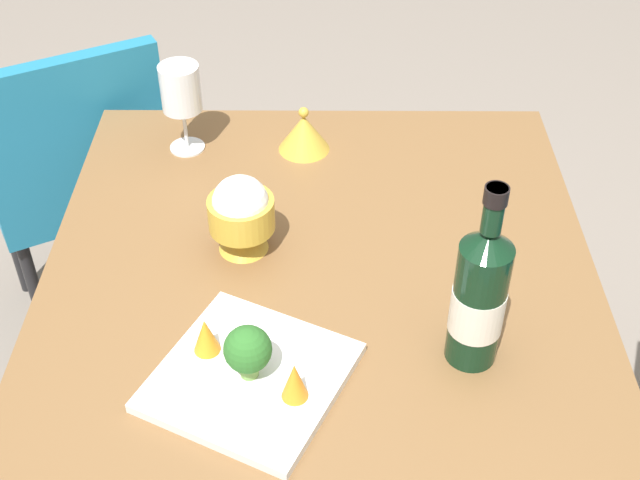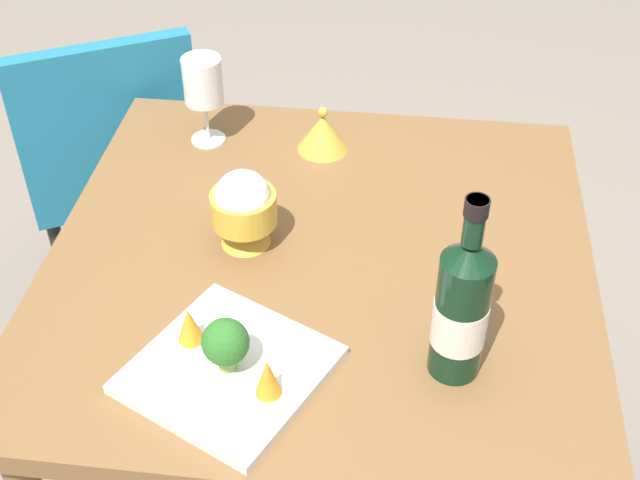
# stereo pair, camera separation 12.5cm
# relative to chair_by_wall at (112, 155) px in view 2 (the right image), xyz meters

# --- Properties ---
(dining_table) EXTENTS (0.91, 0.91, 0.74)m
(dining_table) POSITION_rel_chair_by_wall_xyz_m (-0.56, 0.53, 0.12)
(dining_table) COLOR brown
(dining_table) RESTS_ON ground_plane
(chair_by_wall) EXTENTS (0.54, 0.54, 0.85)m
(chair_by_wall) POSITION_rel_chair_by_wall_xyz_m (0.00, 0.00, 0.00)
(chair_by_wall) COLOR teal
(chair_by_wall) RESTS_ON ground_plane
(wine_bottle) EXTENTS (0.08, 0.08, 0.31)m
(wine_bottle) POSITION_rel_chair_by_wall_xyz_m (-0.79, 0.75, 0.33)
(wine_bottle) COLOR black
(wine_bottle) RESTS_ON dining_table
(wine_glass) EXTENTS (0.08, 0.08, 0.18)m
(wine_glass) POSITION_rel_chair_by_wall_xyz_m (-0.30, 0.21, 0.34)
(wine_glass) COLOR white
(wine_glass) RESTS_ON dining_table
(rice_bowl) EXTENTS (0.11, 0.11, 0.14)m
(rice_bowl) POSITION_rel_chair_by_wall_xyz_m (-0.43, 0.51, 0.28)
(rice_bowl) COLOR gold
(rice_bowl) RESTS_ON dining_table
(rice_bowl_lid) EXTENTS (0.10, 0.10, 0.09)m
(rice_bowl_lid) POSITION_rel_chair_by_wall_xyz_m (-0.53, 0.22, 0.25)
(rice_bowl_lid) COLOR gold
(rice_bowl_lid) RESTS_ON dining_table
(serving_plate) EXTENTS (0.33, 0.33, 0.02)m
(serving_plate) POSITION_rel_chair_by_wall_xyz_m (-0.47, 0.80, 0.22)
(serving_plate) COLOR white
(serving_plate) RESTS_ON dining_table
(broccoli_floret) EXTENTS (0.07, 0.07, 0.09)m
(broccoli_floret) POSITION_rel_chair_by_wall_xyz_m (-0.47, 0.81, 0.27)
(broccoli_floret) COLOR #729E4C
(broccoli_floret) RESTS_ON serving_plate
(carrot_garnish_left) EXTENTS (0.04, 0.04, 0.06)m
(carrot_garnish_left) POSITION_rel_chair_by_wall_xyz_m (-0.53, 0.84, 0.26)
(carrot_garnish_left) COLOR orange
(carrot_garnish_left) RESTS_ON serving_plate
(carrot_garnish_right) EXTENTS (0.04, 0.04, 0.06)m
(carrot_garnish_right) POSITION_rel_chair_by_wall_xyz_m (-0.40, 0.76, 0.25)
(carrot_garnish_right) COLOR orange
(carrot_garnish_right) RESTS_ON serving_plate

